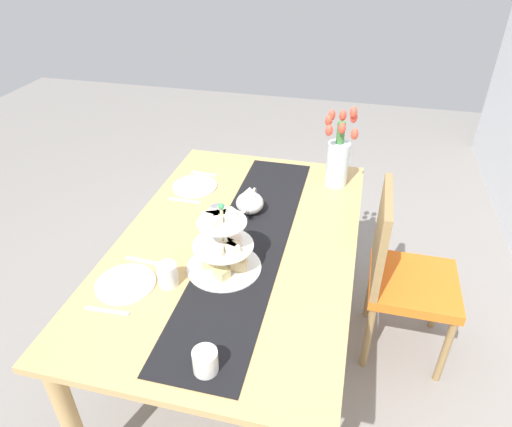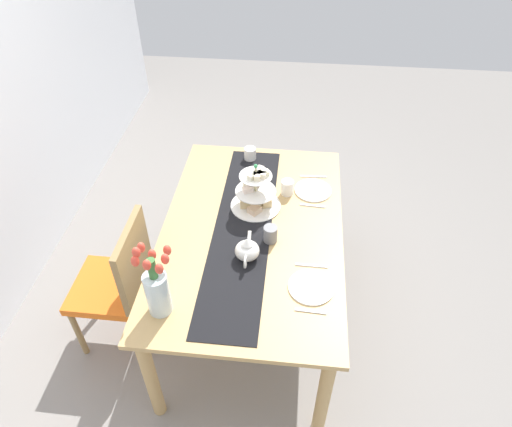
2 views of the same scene
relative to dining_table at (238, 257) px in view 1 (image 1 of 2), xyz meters
name	(u,v)px [view 1 (image 1 of 2)]	position (x,y,z in m)	size (l,w,h in m)	color
ground_plane	(241,353)	(0.00, 0.00, -0.65)	(8.00, 8.00, 0.00)	gray
dining_table	(238,257)	(0.00, 0.00, 0.00)	(1.63, 1.02, 0.74)	tan
chair_left	(400,270)	(-0.26, 0.74, -0.14)	(0.42, 0.42, 0.91)	olive
table_runner	(249,241)	(0.00, 0.05, 0.10)	(1.52, 0.32, 0.00)	black
tiered_cake_stand	(224,249)	(0.20, 0.00, 0.20)	(0.30, 0.30, 0.30)	beige
teapot	(250,202)	(-0.23, 0.00, 0.16)	(0.24, 0.13, 0.14)	white
tulip_vase	(338,156)	(-0.60, 0.37, 0.26)	(0.18, 0.17, 0.43)	silver
cream_jug	(205,362)	(0.68, 0.09, 0.14)	(0.08, 0.08, 0.09)	white
dinner_plate_left	(195,186)	(-0.39, -0.34, 0.10)	(0.23, 0.23, 0.01)	white
fork_left	(204,174)	(-0.54, -0.34, 0.10)	(0.02, 0.15, 0.01)	silver
knife_left	(185,201)	(-0.25, -0.34, 0.10)	(0.01, 0.17, 0.01)	silver
dinner_plate_right	(126,284)	(0.38, -0.34, 0.10)	(0.23, 0.23, 0.01)	white
fork_right	(142,261)	(0.23, -0.34, 0.10)	(0.02, 0.15, 0.01)	silver
knife_right	(107,311)	(0.52, -0.34, 0.10)	(0.01, 0.17, 0.01)	silver
mug_grey	(218,216)	(-0.08, -0.11, 0.15)	(0.08, 0.08, 0.10)	slate
mug_white_text	(168,275)	(0.34, -0.18, 0.14)	(0.08, 0.08, 0.10)	white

